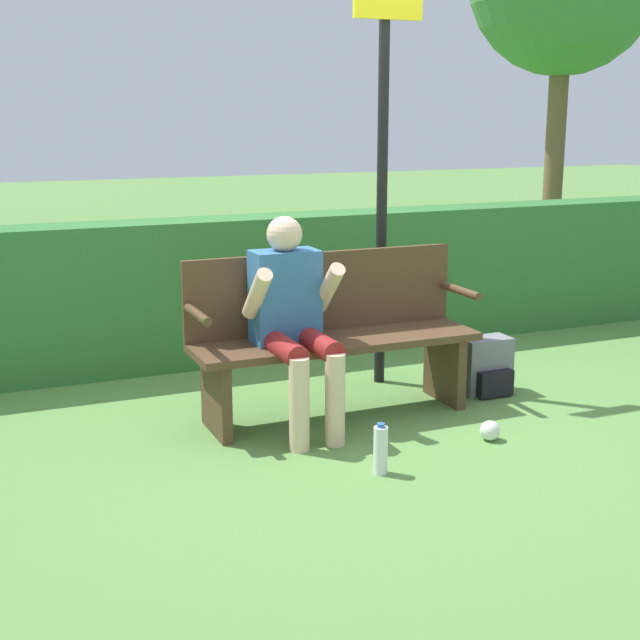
# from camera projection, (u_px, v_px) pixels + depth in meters

# --- Properties ---
(ground_plane) EXTENTS (40.00, 40.00, 0.00)m
(ground_plane) POSITION_uv_depth(u_px,v_px,m) (336.00, 416.00, 5.37)
(ground_plane) COLOR #5B8942
(hedge_back) EXTENTS (12.00, 0.41, 1.05)m
(hedge_back) POSITION_uv_depth(u_px,v_px,m) (255.00, 288.00, 6.56)
(hedge_back) COLOR #337033
(hedge_back) RESTS_ON ground
(park_bench) EXTENTS (1.73, 0.47, 0.97)m
(park_bench) POSITION_uv_depth(u_px,v_px,m) (332.00, 334.00, 5.32)
(park_bench) COLOR #513823
(park_bench) RESTS_ON ground
(person_seated) EXTENTS (0.52, 0.64, 1.22)m
(person_seated) POSITION_uv_depth(u_px,v_px,m) (293.00, 313.00, 5.03)
(person_seated) COLOR #336699
(person_seated) RESTS_ON ground
(backpack) EXTENTS (0.32, 0.25, 0.37)m
(backpack) POSITION_uv_depth(u_px,v_px,m) (486.00, 367.00, 5.78)
(backpack) COLOR slate
(backpack) RESTS_ON ground
(water_bottle) EXTENTS (0.07, 0.07, 0.27)m
(water_bottle) POSITION_uv_depth(u_px,v_px,m) (381.00, 450.00, 4.49)
(water_bottle) COLOR white
(water_bottle) RESTS_ON ground
(signpost) EXTENTS (0.47, 0.09, 2.62)m
(signpost) POSITION_uv_depth(u_px,v_px,m) (383.00, 158.00, 5.71)
(signpost) COLOR black
(signpost) RESTS_ON ground
(litter_crumple) EXTENTS (0.11, 0.11, 0.11)m
(litter_crumple) POSITION_uv_depth(u_px,v_px,m) (490.00, 431.00, 4.96)
(litter_crumple) COLOR silver
(litter_crumple) RESTS_ON ground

